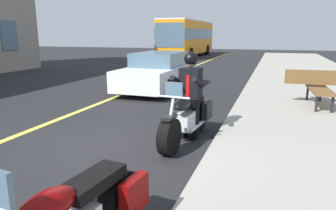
{
  "coord_description": "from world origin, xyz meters",
  "views": [
    {
      "loc": [
        4.75,
        2.97,
        2.07
      ],
      "look_at": [
        -0.67,
        1.11,
        0.75
      ],
      "focal_mm": 32.95,
      "sensor_mm": 36.0,
      "label": 1
    }
  ],
  "objects_px": {
    "rider_main": "(190,88)",
    "bus_near": "(188,36)",
    "car_silver": "(159,71)",
    "bench_sidewalk": "(320,85)",
    "motorcycle_main": "(187,118)"
  },
  "relations": [
    {
      "from": "bench_sidewalk",
      "to": "car_silver",
      "type": "bearing_deg",
      "value": -107.84
    },
    {
      "from": "car_silver",
      "to": "bench_sidewalk",
      "type": "xyz_separation_m",
      "value": [
        1.72,
        5.34,
        0.02
      ]
    },
    {
      "from": "car_silver",
      "to": "bench_sidewalk",
      "type": "relative_size",
      "value": 2.52
    },
    {
      "from": "motorcycle_main",
      "to": "rider_main",
      "type": "xyz_separation_m",
      "value": [
        -0.19,
        0.01,
        0.58
      ]
    },
    {
      "from": "motorcycle_main",
      "to": "bench_sidewalk",
      "type": "distance_m",
      "value": 4.54
    },
    {
      "from": "bus_near",
      "to": "bench_sidewalk",
      "type": "xyz_separation_m",
      "value": [
        19.46,
        9.08,
        -1.16
      ]
    },
    {
      "from": "car_silver",
      "to": "bus_near",
      "type": "bearing_deg",
      "value": -168.1
    },
    {
      "from": "rider_main",
      "to": "car_silver",
      "type": "bearing_deg",
      "value": -153.21
    },
    {
      "from": "motorcycle_main",
      "to": "bus_near",
      "type": "distance_m",
      "value": 23.93
    },
    {
      "from": "motorcycle_main",
      "to": "car_silver",
      "type": "height_order",
      "value": "car_silver"
    },
    {
      "from": "rider_main",
      "to": "bus_near",
      "type": "bearing_deg",
      "value": -164.54
    },
    {
      "from": "rider_main",
      "to": "bus_near",
      "type": "distance_m",
      "value": 23.72
    },
    {
      "from": "rider_main",
      "to": "bench_sidewalk",
      "type": "bearing_deg",
      "value": 140.78
    },
    {
      "from": "rider_main",
      "to": "bench_sidewalk",
      "type": "relative_size",
      "value": 0.95
    },
    {
      "from": "car_silver",
      "to": "bench_sidewalk",
      "type": "distance_m",
      "value": 5.61
    }
  ]
}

